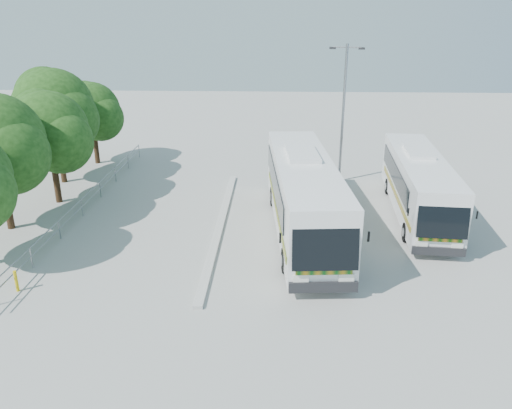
{
  "coord_description": "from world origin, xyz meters",
  "views": [
    {
      "loc": [
        0.58,
        -21.97,
        10.43
      ],
      "look_at": [
        -0.4,
        1.46,
        1.41
      ],
      "focal_mm": 35.0,
      "sensor_mm": 36.0,
      "label": 1
    }
  ],
  "objects_px": {
    "lamppost": "(343,108)",
    "bollard": "(16,281)",
    "coach_adjacent": "(418,184)",
    "tree_far_d": "(55,109)",
    "coach_main": "(303,194)",
    "tree_far_c": "(50,131)",
    "tree_far_e": "(93,111)"
  },
  "relations": [
    {
      "from": "tree_far_c",
      "to": "bollard",
      "type": "relative_size",
      "value": 7.16
    },
    {
      "from": "tree_far_d",
      "to": "lamppost",
      "type": "relative_size",
      "value": 0.84
    },
    {
      "from": "lamppost",
      "to": "coach_main",
      "type": "bearing_deg",
      "value": -96.04
    },
    {
      "from": "tree_far_c",
      "to": "coach_adjacent",
      "type": "height_order",
      "value": "tree_far_c"
    },
    {
      "from": "coach_main",
      "to": "tree_far_e",
      "type": "bearing_deg",
      "value": 136.46
    },
    {
      "from": "lamppost",
      "to": "tree_far_d",
      "type": "bearing_deg",
      "value": -164.44
    },
    {
      "from": "tree_far_e",
      "to": "lamppost",
      "type": "xyz_separation_m",
      "value": [
        17.41,
        -3.56,
        0.93
      ]
    },
    {
      "from": "tree_far_e",
      "to": "lamppost",
      "type": "distance_m",
      "value": 17.79
    },
    {
      "from": "tree_far_c",
      "to": "coach_adjacent",
      "type": "bearing_deg",
      "value": -3.04
    },
    {
      "from": "coach_adjacent",
      "to": "bollard",
      "type": "xyz_separation_m",
      "value": [
        -18.02,
        -8.97,
        -1.32
      ]
    },
    {
      "from": "tree_far_c",
      "to": "tree_far_e",
      "type": "xyz_separation_m",
      "value": [
        -0.51,
        8.2,
        -0.37
      ]
    },
    {
      "from": "tree_far_c",
      "to": "tree_far_d",
      "type": "relative_size",
      "value": 0.88
    },
    {
      "from": "coach_adjacent",
      "to": "tree_far_c",
      "type": "bearing_deg",
      "value": -178.56
    },
    {
      "from": "bollard",
      "to": "tree_far_d",
      "type": "bearing_deg",
      "value": 104.72
    },
    {
      "from": "tree_far_c",
      "to": "lamppost",
      "type": "relative_size",
      "value": 0.74
    },
    {
      "from": "tree_far_d",
      "to": "bollard",
      "type": "height_order",
      "value": "tree_far_d"
    },
    {
      "from": "coach_adjacent",
      "to": "bollard",
      "type": "distance_m",
      "value": 20.17
    },
    {
      "from": "coach_adjacent",
      "to": "tree_far_d",
      "type": "bearing_deg",
      "value": 172.01
    },
    {
      "from": "lamppost",
      "to": "coach_adjacent",
      "type": "bearing_deg",
      "value": -45.65
    },
    {
      "from": "tree_far_e",
      "to": "coach_adjacent",
      "type": "xyz_separation_m",
      "value": [
        20.95,
        -9.28,
        -2.11
      ]
    },
    {
      "from": "coach_adjacent",
      "to": "bollard",
      "type": "relative_size",
      "value": 13.03
    },
    {
      "from": "lamppost",
      "to": "tree_far_c",
      "type": "bearing_deg",
      "value": -152.06
    },
    {
      "from": "coach_main",
      "to": "bollard",
      "type": "xyz_separation_m",
      "value": [
        -11.67,
        -6.35,
        -1.58
      ]
    },
    {
      "from": "tree_far_c",
      "to": "tree_far_d",
      "type": "distance_m",
      "value": 3.93
    },
    {
      "from": "lamppost",
      "to": "bollard",
      "type": "relative_size",
      "value": 9.63
    },
    {
      "from": "coach_main",
      "to": "tree_far_d",
      "type": "bearing_deg",
      "value": 149.81
    },
    {
      "from": "tree_far_e",
      "to": "coach_adjacent",
      "type": "bearing_deg",
      "value": -23.9
    },
    {
      "from": "tree_far_e",
      "to": "tree_far_c",
      "type": "bearing_deg",
      "value": -86.46
    },
    {
      "from": "tree_far_c",
      "to": "coach_main",
      "type": "relative_size",
      "value": 0.48
    },
    {
      "from": "bollard",
      "to": "tree_far_e",
      "type": "bearing_deg",
      "value": 99.12
    },
    {
      "from": "coach_adjacent",
      "to": "lamppost",
      "type": "height_order",
      "value": "lamppost"
    },
    {
      "from": "tree_far_c",
      "to": "tree_far_e",
      "type": "bearing_deg",
      "value": 93.54
    }
  ]
}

